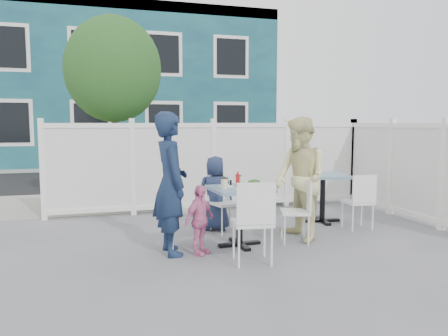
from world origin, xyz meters
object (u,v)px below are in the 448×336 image
object	(u,v)px
chair_right	(301,206)
man	(170,183)
spare_table	(323,185)
toddler	(200,220)
utility_cabinet	(79,168)
chair_left	(179,205)
boy	(215,193)
main_table	(240,201)
woman	(300,179)
chair_back	(223,197)
chair_near	(254,217)

from	to	relation	value
chair_right	man	distance (m)	1.79
spare_table	toddler	xyz separation A→B (m)	(-2.31, -1.16, -0.18)
utility_cabinet	man	xyz separation A→B (m)	(1.22, -4.03, 0.19)
chair_left	boy	world-z (taller)	boy
utility_cabinet	toddler	distance (m)	4.46
main_table	chair_left	size ratio (longest dim) A/B	0.79
woman	utility_cabinet	bearing A→B (deg)	-147.83
spare_table	chair_left	world-z (taller)	chair_left
chair_left	boy	xyz separation A→B (m)	(0.71, 0.85, -0.01)
chair_right	woman	bearing A→B (deg)	-2.84
chair_left	chair_back	distance (m)	1.13
utility_cabinet	chair_left	world-z (taller)	utility_cabinet
utility_cabinet	chair_right	size ratio (longest dim) A/B	1.61
chair_left	chair_near	distance (m)	1.09
chair_right	chair_near	world-z (taller)	chair_near
chair_back	boy	bearing A→B (deg)	-52.66
spare_table	toddler	size ratio (longest dim) A/B	0.97
utility_cabinet	chair_near	xyz separation A→B (m)	(2.04, -4.73, -0.13)
utility_cabinet	chair_back	size ratio (longest dim) A/B	1.58
spare_table	boy	distance (m)	1.80
main_table	boy	distance (m)	0.92
chair_left	woman	world-z (taller)	woman
spare_table	chair_back	distance (m)	1.71
main_table	chair_near	size ratio (longest dim) A/B	0.81
main_table	chair_right	xyz separation A→B (m)	(0.84, -0.07, -0.10)
utility_cabinet	woman	world-z (taller)	woman
chair_back	woman	xyz separation A→B (m)	(0.86, -0.78, 0.34)
chair_back	toddler	distance (m)	1.22
boy	main_table	bearing A→B (deg)	109.51
chair_back	chair_near	world-z (taller)	chair_near
utility_cabinet	chair_near	size ratio (longest dim) A/B	1.43
spare_table	chair_back	world-z (taller)	chair_back
man	woman	xyz separation A→B (m)	(1.80, 0.13, -0.03)
chair_back	chair_right	bearing A→B (deg)	116.36
spare_table	chair_right	world-z (taller)	chair_right
chair_back	man	size ratio (longest dim) A/B	0.50
chair_right	man	size ratio (longest dim) A/B	0.49
woman	toddler	world-z (taller)	woman
utility_cabinet	boy	xyz separation A→B (m)	(2.05, -3.04, -0.13)
main_table	chair_near	distance (m)	0.78
main_table	boy	world-z (taller)	boy
chair_left	chair_back	world-z (taller)	chair_left
spare_table	man	world-z (taller)	man
chair_left	toddler	xyz separation A→B (m)	(0.20, -0.28, -0.14)
woman	main_table	bearing A→B (deg)	-92.15
chair_right	man	bearing A→B (deg)	107.84
chair_right	chair_back	world-z (taller)	chair_back
utility_cabinet	main_table	xyz separation A→B (m)	(2.13, -3.95, -0.09)
main_table	chair_near	xyz separation A→B (m)	(-0.09, -0.78, -0.04)
spare_table	woman	distance (m)	1.24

